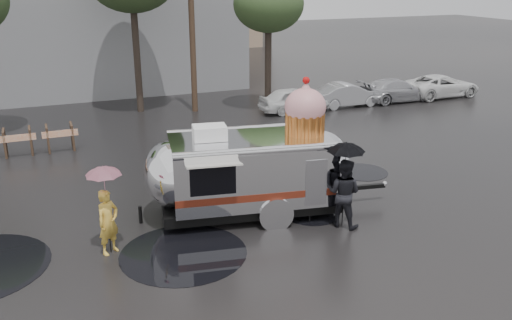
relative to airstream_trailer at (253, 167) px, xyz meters
name	(u,v)px	position (x,y,z in m)	size (l,w,h in m)	color
ground	(256,244)	(-0.62, -1.78, -1.38)	(120.00, 120.00, 0.00)	black
puddles	(190,217)	(-1.74, 0.37, -1.38)	(14.51, 7.51, 0.01)	black
utility_pole	(192,15)	(1.88, 12.22, 3.24)	(1.60, 0.28, 9.00)	#473323
tree_right	(269,5)	(5.38, 11.22, 3.68)	(3.36, 3.36, 6.42)	#382D26
barricade_row	(18,141)	(-6.17, 8.19, -0.86)	(4.30, 0.80, 1.00)	#473323
parked_cars	(377,90)	(11.16, 10.22, -0.66)	(13.20, 1.90, 1.50)	silver
airstream_trailer	(253,167)	(0.00, 0.00, 0.00)	(7.23, 3.23, 3.94)	silver
person_left	(108,222)	(-4.10, -0.82, -0.56)	(0.59, 0.39, 1.64)	gold
umbrella_pink	(104,180)	(-4.10, -0.82, 0.52)	(1.04, 1.04, 2.26)	#CC7F94
person_right	(344,193)	(1.94, -1.68, -0.43)	(0.91, 0.51, 1.90)	black
umbrella_black	(346,157)	(1.94, -1.68, 0.58)	(1.22, 1.22, 2.38)	black
tripod	(301,188)	(1.07, -0.88, -0.45)	(0.64, 0.59, 1.56)	black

